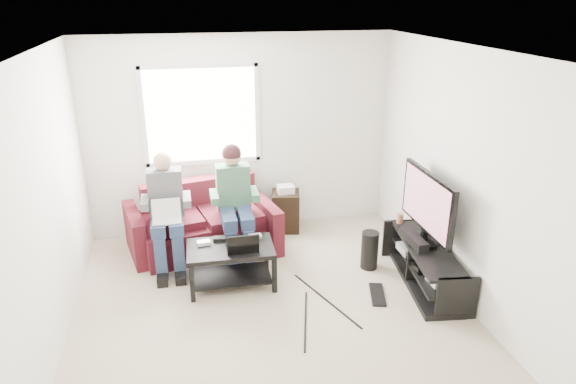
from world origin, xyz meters
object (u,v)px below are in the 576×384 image
(sofa, at_px, (202,225))
(tv_stand, at_px, (425,267))
(tv, at_px, (427,204))
(coffee_table, at_px, (231,257))
(subwoofer, at_px, (370,250))
(end_table, at_px, (286,210))

(sofa, relative_size, tv_stand, 1.32)
(sofa, xyz_separation_m, tv, (2.37, -1.30, 0.62))
(sofa, bearing_deg, tv, -28.82)
(sofa, xyz_separation_m, coffee_table, (0.26, -0.96, 0.04))
(tv_stand, xyz_separation_m, tv, (-0.00, 0.10, 0.72))
(tv, bearing_deg, sofa, 151.18)
(sofa, distance_m, subwoofer, 2.11)
(tv_stand, bearing_deg, tv, 91.47)
(tv_stand, height_order, end_table, end_table)
(subwoofer, relative_size, end_table, 0.71)
(coffee_table, xyz_separation_m, end_table, (0.89, 1.27, -0.06))
(sofa, bearing_deg, coffee_table, -74.76)
(coffee_table, relative_size, tv_stand, 0.65)
(tv, xyz_separation_m, end_table, (-1.22, 1.61, -0.64))
(sofa, relative_size, end_table, 3.03)
(coffee_table, bearing_deg, tv_stand, -11.98)
(tv_stand, xyz_separation_m, subwoofer, (-0.48, 0.47, 0.02))
(tv, height_order, subwoofer, tv)
(tv, bearing_deg, end_table, 127.09)
(coffee_table, xyz_separation_m, tv, (2.11, -0.35, 0.58))
(sofa, relative_size, tv, 1.77)
(tv_stand, xyz_separation_m, end_table, (-1.22, 1.71, 0.08))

